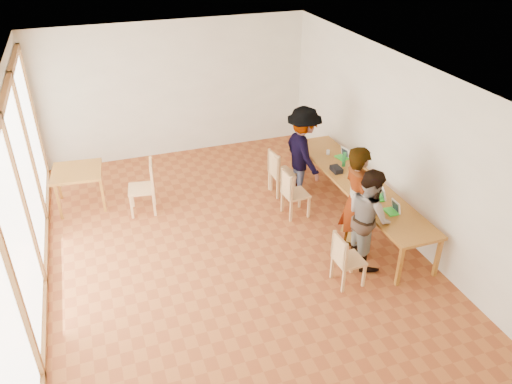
% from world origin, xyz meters
% --- Properties ---
extents(ground, '(8.00, 8.00, 0.00)m').
position_xyz_m(ground, '(0.00, 0.00, 0.00)').
color(ground, '#A05426').
rests_on(ground, ground).
extents(wall_back, '(6.00, 0.10, 3.00)m').
position_xyz_m(wall_back, '(0.00, 4.00, 1.50)').
color(wall_back, silver).
rests_on(wall_back, ground).
extents(wall_front, '(6.00, 0.10, 3.00)m').
position_xyz_m(wall_front, '(0.00, -4.00, 1.50)').
color(wall_front, silver).
rests_on(wall_front, ground).
extents(wall_right, '(0.10, 8.00, 3.00)m').
position_xyz_m(wall_right, '(3.00, 0.00, 1.50)').
color(wall_right, silver).
rests_on(wall_right, ground).
extents(window_wall, '(0.10, 8.00, 3.00)m').
position_xyz_m(window_wall, '(-2.96, 0.00, 1.50)').
color(window_wall, white).
rests_on(window_wall, ground).
extents(ceiling, '(6.00, 8.00, 0.04)m').
position_xyz_m(ceiling, '(0.00, 0.00, 3.02)').
color(ceiling, white).
rests_on(ceiling, wall_back).
extents(communal_table, '(0.80, 4.00, 0.75)m').
position_xyz_m(communal_table, '(2.50, 0.15, 0.70)').
color(communal_table, '#A96E25').
rests_on(communal_table, ground).
extents(side_table, '(0.90, 0.90, 0.75)m').
position_xyz_m(side_table, '(-2.28, 2.24, 0.67)').
color(side_table, '#A96E25').
rests_on(side_table, ground).
extents(chair_near, '(0.42, 0.42, 0.47)m').
position_xyz_m(chair_near, '(1.38, -1.48, 0.54)').
color(chair_near, tan).
rests_on(chair_near, ground).
extents(chair_mid, '(0.46, 0.46, 0.49)m').
position_xyz_m(chair_mid, '(1.38, 0.57, 0.56)').
color(chair_mid, tan).
rests_on(chair_mid, ground).
extents(chair_far, '(0.41, 0.41, 0.47)m').
position_xyz_m(chair_far, '(1.45, 1.39, 0.54)').
color(chair_far, tan).
rests_on(chair_far, ground).
extents(chair_empty, '(0.49, 0.49, 0.49)m').
position_xyz_m(chair_empty, '(1.46, 1.44, 0.56)').
color(chair_empty, tan).
rests_on(chair_empty, ground).
extents(chair_spare, '(0.54, 0.54, 0.55)m').
position_xyz_m(chair_spare, '(-1.08, 1.60, 0.63)').
color(chair_spare, tan).
rests_on(chair_spare, ground).
extents(person_near, '(0.52, 0.74, 1.93)m').
position_xyz_m(person_near, '(1.91, -0.79, 0.96)').
color(person_near, gray).
rests_on(person_near, ground).
extents(person_mid, '(0.68, 0.84, 1.66)m').
position_xyz_m(person_mid, '(1.99, -1.07, 0.83)').
color(person_mid, gray).
rests_on(person_mid, ground).
extents(person_far, '(0.70, 1.20, 1.83)m').
position_xyz_m(person_far, '(1.89, 1.25, 0.91)').
color(person_far, gray).
rests_on(person_far, ground).
extents(laptop_near, '(0.21, 0.24, 0.20)m').
position_xyz_m(laptop_near, '(2.51, -0.95, 0.81)').
color(laptop_near, green).
rests_on(laptop_near, communal_table).
extents(laptop_mid, '(0.27, 0.28, 0.21)m').
position_xyz_m(laptop_mid, '(2.54, -0.51, 0.81)').
color(laptop_mid, green).
rests_on(laptop_mid, communal_table).
extents(laptop_far, '(0.26, 0.28, 0.20)m').
position_xyz_m(laptop_far, '(2.69, 1.08, 0.81)').
color(laptop_far, green).
rests_on(laptop_far, communal_table).
extents(yellow_mug, '(0.18, 0.18, 0.11)m').
position_xyz_m(yellow_mug, '(2.26, -0.88, 0.80)').
color(yellow_mug, yellow).
rests_on(yellow_mug, communal_table).
extents(green_bottle, '(0.07, 0.07, 0.28)m').
position_xyz_m(green_bottle, '(2.52, 0.76, 0.89)').
color(green_bottle, '#1D692F').
rests_on(green_bottle, communal_table).
extents(clear_glass, '(0.07, 0.07, 0.09)m').
position_xyz_m(clear_glass, '(2.47, 1.32, 0.80)').
color(clear_glass, silver).
rests_on(clear_glass, communal_table).
extents(condiment_cup, '(0.08, 0.08, 0.06)m').
position_xyz_m(condiment_cup, '(2.71, -0.28, 0.78)').
color(condiment_cup, white).
rests_on(condiment_cup, communal_table).
extents(pink_phone, '(0.05, 0.10, 0.01)m').
position_xyz_m(pink_phone, '(2.58, -0.09, 0.76)').
color(pink_phone, '#F0429C').
rests_on(pink_phone, communal_table).
extents(black_pouch, '(0.16, 0.26, 0.09)m').
position_xyz_m(black_pouch, '(2.29, 0.61, 0.80)').
color(black_pouch, black).
rests_on(black_pouch, communal_table).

